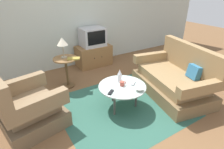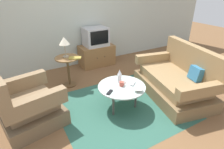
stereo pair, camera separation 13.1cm
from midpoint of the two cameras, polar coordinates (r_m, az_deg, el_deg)
The scene contains 16 objects.
ground_plane at distance 3.31m, azimuth 0.56°, elevation -10.22°, with size 16.00×16.00×0.00m, color brown.
back_wall at distance 4.77m, azimuth -15.07°, elevation 18.04°, with size 9.00×0.12×2.70m, color #B2BCB2.
area_rug at distance 3.33m, azimuth 1.87°, elevation -9.95°, with size 2.10×1.91×0.00m, color #2D5B4C.
armchair at distance 3.05m, azimuth -26.15°, elevation -9.45°, with size 1.00×1.02×0.96m.
couch at distance 3.77m, azimuth 17.86°, elevation -1.37°, with size 1.22×1.74×0.95m.
coffee_table at distance 3.11m, azimuth 1.94°, elevation -4.08°, with size 0.80×0.80×0.43m.
side_table at distance 3.88m, azimuth -14.95°, elevation 2.44°, with size 0.48×0.48×0.64m.
tv_stand at distance 4.91m, azimuth -6.45°, elevation 5.85°, with size 0.88×0.52×0.53m.
television at distance 4.78m, azimuth -6.84°, elevation 11.47°, with size 0.59×0.46×0.46m.
table_lamp at distance 3.73m, azimuth -16.15°, elevation 9.61°, with size 0.21×0.21×0.41m.
vase at distance 3.16m, azimuth 1.20°, elevation -0.48°, with size 0.07×0.07×0.24m.
mug at distance 3.08m, azimuth 1.99°, elevation -2.83°, with size 0.12×0.08×0.08m.
bowl at distance 2.97m, azimuth 7.13°, elevation -4.59°, with size 0.14×0.14×0.05m.
tv_remote_dark at distance 2.90m, azimuth -1.67°, elevation -5.52°, with size 0.15×0.13×0.02m.
tv_remote_silver at distance 3.16m, azimuth 5.40°, elevation -2.71°, with size 0.14×0.13×0.02m.
book at distance 3.72m, azimuth -12.78°, elevation 4.85°, with size 0.27×0.22×0.02m.
Camera 1 is at (-1.50, -2.20, 1.98)m, focal length 29.55 mm.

